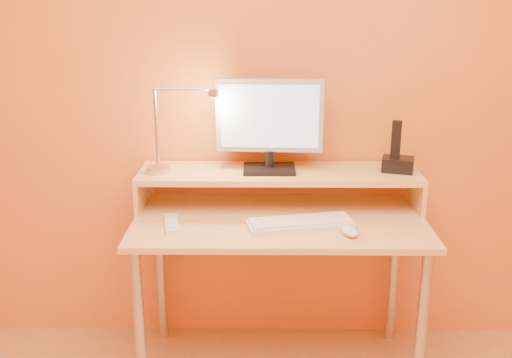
{
  "coord_description": "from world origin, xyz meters",
  "views": [
    {
      "loc": [
        -0.08,
        -1.06,
        1.61
      ],
      "look_at": [
        -0.1,
        1.13,
        0.91
      ],
      "focal_mm": 41.01,
      "sensor_mm": 36.0,
      "label": 1
    }
  ],
  "objects_px": {
    "mouse": "(349,231)",
    "remote_control": "(171,223)",
    "monitor_panel": "(270,116)",
    "lamp_base": "(159,170)",
    "keyboard": "(300,224)",
    "phone_dock": "(398,164)"
  },
  "relations": [
    {
      "from": "mouse",
      "to": "remote_control",
      "type": "distance_m",
      "value": 0.7
    },
    {
      "from": "monitor_panel",
      "to": "lamp_base",
      "type": "bearing_deg",
      "value": -171.93
    },
    {
      "from": "remote_control",
      "to": "keyboard",
      "type": "bearing_deg",
      "value": -11.95
    },
    {
      "from": "monitor_panel",
      "to": "mouse",
      "type": "distance_m",
      "value": 0.59
    },
    {
      "from": "monitor_panel",
      "to": "keyboard",
      "type": "distance_m",
      "value": 0.48
    },
    {
      "from": "monitor_panel",
      "to": "keyboard",
      "type": "height_order",
      "value": "monitor_panel"
    },
    {
      "from": "lamp_base",
      "to": "monitor_panel",
      "type": "bearing_deg",
      "value": 4.87
    },
    {
      "from": "phone_dock",
      "to": "remote_control",
      "type": "distance_m",
      "value": 0.99
    },
    {
      "from": "keyboard",
      "to": "remote_control",
      "type": "bearing_deg",
      "value": 167.35
    },
    {
      "from": "phone_dock",
      "to": "keyboard",
      "type": "xyz_separation_m",
      "value": [
        -0.43,
        -0.24,
        -0.18
      ]
    },
    {
      "from": "mouse",
      "to": "remote_control",
      "type": "bearing_deg",
      "value": 159.13
    },
    {
      "from": "monitor_panel",
      "to": "lamp_base",
      "type": "xyz_separation_m",
      "value": [
        -0.47,
        -0.04,
        -0.23
      ]
    },
    {
      "from": "monitor_panel",
      "to": "remote_control",
      "type": "bearing_deg",
      "value": -145.2
    },
    {
      "from": "mouse",
      "to": "remote_control",
      "type": "relative_size",
      "value": 0.55
    },
    {
      "from": "keyboard",
      "to": "remote_control",
      "type": "relative_size",
      "value": 2.23
    },
    {
      "from": "lamp_base",
      "to": "phone_dock",
      "type": "relative_size",
      "value": 0.77
    },
    {
      "from": "phone_dock",
      "to": "keyboard",
      "type": "height_order",
      "value": "phone_dock"
    },
    {
      "from": "mouse",
      "to": "keyboard",
      "type": "bearing_deg",
      "value": 142.94
    },
    {
      "from": "phone_dock",
      "to": "remote_control",
      "type": "bearing_deg",
      "value": -150.23
    },
    {
      "from": "monitor_panel",
      "to": "phone_dock",
      "type": "relative_size",
      "value": 3.44
    },
    {
      "from": "monitor_panel",
      "to": "phone_dock",
      "type": "xyz_separation_m",
      "value": [
        0.55,
        -0.01,
        -0.21
      ]
    },
    {
      "from": "monitor_panel",
      "to": "keyboard",
      "type": "relative_size",
      "value": 1.07
    }
  ]
}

